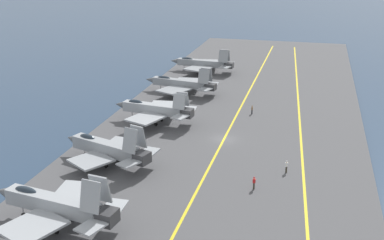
{
  "coord_description": "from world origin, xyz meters",
  "views": [
    {
      "loc": [
        -71.67,
        -13.23,
        29.85
      ],
      "look_at": [
        0.78,
        5.62,
        2.9
      ],
      "focal_mm": 45.0,
      "sensor_mm": 36.0,
      "label": 1
    }
  ],
  "objects_px": {
    "parked_jet_fifth": "(203,63)",
    "crew_white_vest": "(286,166)",
    "crew_brown_vest": "(252,109)",
    "parked_jet_nearest": "(55,204)",
    "parked_jet_third": "(154,109)",
    "parked_jet_fourth": "(181,83)",
    "parked_jet_second": "(107,148)",
    "crew_red_vest": "(254,182)"
  },
  "relations": [
    {
      "from": "parked_jet_fifth",
      "to": "crew_white_vest",
      "type": "bearing_deg",
      "value": -155.15
    },
    {
      "from": "crew_brown_vest",
      "to": "parked_jet_nearest",
      "type": "bearing_deg",
      "value": 160.27
    },
    {
      "from": "parked_jet_third",
      "to": "parked_jet_fifth",
      "type": "distance_m",
      "value": 38.36
    },
    {
      "from": "parked_jet_fourth",
      "to": "crew_brown_vest",
      "type": "relative_size",
      "value": 9.86
    },
    {
      "from": "parked_jet_second",
      "to": "parked_jet_third",
      "type": "distance_m",
      "value": 17.79
    },
    {
      "from": "parked_jet_nearest",
      "to": "crew_red_vest",
      "type": "xyz_separation_m",
      "value": [
        14.28,
        -20.09,
        -1.81
      ]
    },
    {
      "from": "parked_jet_nearest",
      "to": "parked_jet_second",
      "type": "xyz_separation_m",
      "value": [
        16.86,
        1.4,
        -0.4
      ]
    },
    {
      "from": "parked_jet_fourth",
      "to": "crew_brown_vest",
      "type": "bearing_deg",
      "value": -120.32
    },
    {
      "from": "parked_jet_second",
      "to": "crew_red_vest",
      "type": "distance_m",
      "value": 21.69
    },
    {
      "from": "parked_jet_fourth",
      "to": "crew_brown_vest",
      "type": "height_order",
      "value": "parked_jet_fourth"
    },
    {
      "from": "parked_jet_second",
      "to": "crew_white_vest",
      "type": "bearing_deg",
      "value": -82.3
    },
    {
      "from": "crew_white_vest",
      "to": "crew_red_vest",
      "type": "distance_m",
      "value": 7.03
    },
    {
      "from": "crew_brown_vest",
      "to": "crew_red_vest",
      "type": "relative_size",
      "value": 0.94
    },
    {
      "from": "parked_jet_second",
      "to": "parked_jet_fifth",
      "type": "relative_size",
      "value": 0.93
    },
    {
      "from": "parked_jet_fifth",
      "to": "crew_red_vest",
      "type": "bearing_deg",
      "value": -160.56
    },
    {
      "from": "parked_jet_second",
      "to": "parked_jet_fifth",
      "type": "height_order",
      "value": "parked_jet_second"
    },
    {
      "from": "crew_brown_vest",
      "to": "crew_white_vest",
      "type": "distance_m",
      "value": 24.96
    },
    {
      "from": "parked_jet_nearest",
      "to": "crew_brown_vest",
      "type": "relative_size",
      "value": 9.72
    },
    {
      "from": "parked_jet_nearest",
      "to": "crew_white_vest",
      "type": "bearing_deg",
      "value": -49.57
    },
    {
      "from": "parked_jet_second",
      "to": "crew_brown_vest",
      "type": "bearing_deg",
      "value": -32.38
    },
    {
      "from": "crew_brown_vest",
      "to": "crew_white_vest",
      "type": "height_order",
      "value": "crew_white_vest"
    },
    {
      "from": "crew_white_vest",
      "to": "crew_red_vest",
      "type": "bearing_deg",
      "value": 148.3
    },
    {
      "from": "parked_jet_third",
      "to": "crew_white_vest",
      "type": "bearing_deg",
      "value": -120.81
    },
    {
      "from": "parked_jet_fourth",
      "to": "parked_jet_nearest",
      "type": "bearing_deg",
      "value": -179.27
    },
    {
      "from": "parked_jet_second",
      "to": "crew_red_vest",
      "type": "xyz_separation_m",
      "value": [
        -2.57,
        -21.49,
        -1.41
      ]
    },
    {
      "from": "parked_jet_third",
      "to": "crew_brown_vest",
      "type": "xyz_separation_m",
      "value": [
        9.29,
        -16.02,
        -1.71
      ]
    },
    {
      "from": "parked_jet_fourth",
      "to": "crew_white_vest",
      "type": "xyz_separation_m",
      "value": [
        -33.23,
        -24.46,
        -1.21
      ]
    },
    {
      "from": "parked_jet_nearest",
      "to": "crew_brown_vest",
      "type": "xyz_separation_m",
      "value": [
        43.89,
        -15.74,
        -1.87
      ]
    },
    {
      "from": "parked_jet_third",
      "to": "crew_red_vest",
      "type": "distance_m",
      "value": 28.82
    },
    {
      "from": "parked_jet_second",
      "to": "parked_jet_fourth",
      "type": "bearing_deg",
      "value": -1.13
    },
    {
      "from": "crew_red_vest",
      "to": "crew_white_vest",
      "type": "bearing_deg",
      "value": -31.7
    },
    {
      "from": "parked_jet_second",
      "to": "crew_red_vest",
      "type": "bearing_deg",
      "value": -96.83
    },
    {
      "from": "parked_jet_second",
      "to": "crew_brown_vest",
      "type": "relative_size",
      "value": 9.19
    },
    {
      "from": "crew_red_vest",
      "to": "parked_jet_fourth",
      "type": "bearing_deg",
      "value": 27.91
    },
    {
      "from": "parked_jet_nearest",
      "to": "crew_red_vest",
      "type": "distance_m",
      "value": 24.72
    },
    {
      "from": "crew_red_vest",
      "to": "parked_jet_nearest",
      "type": "bearing_deg",
      "value": 125.41
    },
    {
      "from": "crew_brown_vest",
      "to": "crew_red_vest",
      "type": "distance_m",
      "value": 29.93
    },
    {
      "from": "parked_jet_nearest",
      "to": "parked_jet_third",
      "type": "distance_m",
      "value": 34.61
    },
    {
      "from": "parked_jet_nearest",
      "to": "parked_jet_fifth",
      "type": "bearing_deg",
      "value": 0.49
    },
    {
      "from": "parked_jet_fourth",
      "to": "parked_jet_third",
      "type": "bearing_deg",
      "value": -178.78
    },
    {
      "from": "crew_white_vest",
      "to": "parked_jet_fourth",
      "type": "bearing_deg",
      "value": 36.35
    },
    {
      "from": "parked_jet_fifth",
      "to": "crew_red_vest",
      "type": "distance_m",
      "value": 62.24
    }
  ]
}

